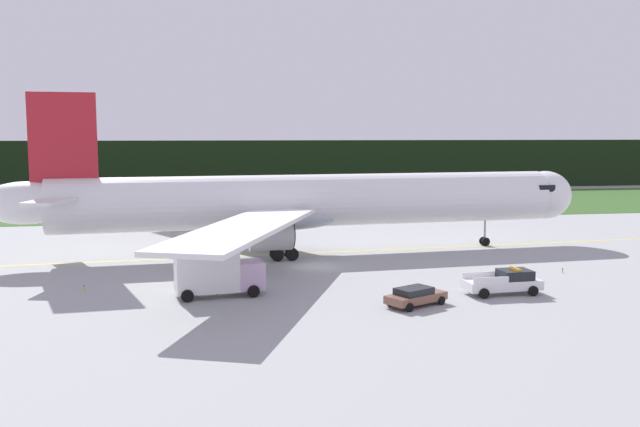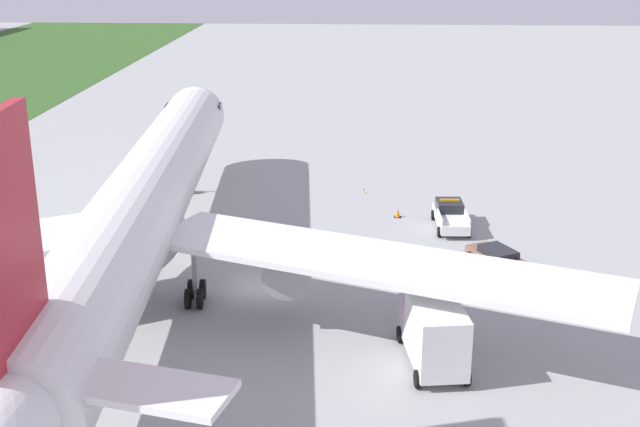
{
  "view_description": "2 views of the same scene",
  "coord_description": "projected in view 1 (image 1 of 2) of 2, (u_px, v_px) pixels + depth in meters",
  "views": [
    {
      "loc": [
        -10.03,
        -60.09,
        11.8
      ],
      "look_at": [
        1.89,
        8.01,
        3.8
      ],
      "focal_mm": 39.03,
      "sensor_mm": 36.0,
      "label": 1
    },
    {
      "loc": [
        -46.74,
        -6.19,
        20.72
      ],
      "look_at": [
        3.64,
        -3.61,
        3.74
      ],
      "focal_mm": 46.55,
      "sensor_mm": 36.0,
      "label": 2
    }
  ],
  "objects": [
    {
      "name": "airliner",
      "position": [
        304.0,
        202.0,
        68.12
      ],
      "size": [
        58.95,
        52.32,
        15.44
      ],
      "color": "white",
      "rests_on": "ground"
    },
    {
      "name": "ops_pickup_truck",
      "position": [
        505.0,
        282.0,
        51.2
      ],
      "size": [
        5.73,
        2.53,
        1.94
      ],
      "color": "white",
      "rests_on": "ground"
    },
    {
      "name": "taxiway_centerline_main",
      "position": [
        312.0,
        253.0,
        68.9
      ],
      "size": [
        78.73,
        5.9,
        0.01
      ],
      "primitive_type": "cube",
      "rotation": [
        0.0,
        0.0,
        0.07
      ],
      "color": "yellow",
      "rests_on": "ground"
    },
    {
      "name": "taxiway_edge_light_east",
      "position": [
        563.0,
        270.0,
        58.98
      ],
      "size": [
        0.12,
        0.12,
        0.41
      ],
      "color": "yellow",
      "rests_on": "ground"
    },
    {
      "name": "catering_truck",
      "position": [
        216.0,
        271.0,
        50.38
      ],
      "size": [
        6.62,
        3.41,
        3.71
      ],
      "color": "#C5A7C9",
      "rests_on": "ground"
    },
    {
      "name": "taxiway_edge_light_west",
      "position": [
        84.0,
        288.0,
        52.3
      ],
      "size": [
        0.12,
        0.12,
        0.43
      ],
      "color": "yellow",
      "rests_on": "ground"
    },
    {
      "name": "ground",
      "position": [
        315.0,
        266.0,
        61.88
      ],
      "size": [
        320.0,
        320.0,
        0.0
      ],
      "primitive_type": "plane",
      "color": "#979A9A"
    },
    {
      "name": "staff_car",
      "position": [
        415.0,
        296.0,
        47.7
      ],
      "size": [
        4.77,
        3.69,
        1.3
      ],
      "color": "brown",
      "rests_on": "ground"
    },
    {
      "name": "apron_cone",
      "position": [
        508.0,
        278.0,
        55.37
      ],
      "size": [
        0.55,
        0.55,
        0.69
      ],
      "color": "black",
      "rests_on": "ground"
    },
    {
      "name": "distant_tree_line",
      "position": [
        247.0,
        165.0,
        144.77
      ],
      "size": [
        288.0,
        4.29,
        10.33
      ],
      "primitive_type": "cube",
      "color": "black",
      "rests_on": "ground"
    },
    {
      "name": "grass_verge",
      "position": [
        261.0,
        205.0,
        115.09
      ],
      "size": [
        320.0,
        42.95,
        0.04
      ],
      "primitive_type": "cube",
      "color": "#305521",
      "rests_on": "ground"
    }
  ]
}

